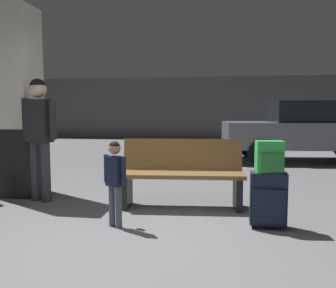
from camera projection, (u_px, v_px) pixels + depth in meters
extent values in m
cube|color=slate|center=(178.00, 176.00, 7.11)|extent=(18.00, 18.00, 0.10)
cube|color=#565658|center=(203.00, 108.00, 15.69)|extent=(18.00, 0.12, 2.80)
cube|color=black|center=(20.00, 162.00, 5.26)|extent=(0.57, 0.57, 1.00)
cube|color=silver|center=(16.00, 68.00, 5.13)|extent=(0.56, 0.56, 1.78)
cube|color=brown|center=(182.00, 174.00, 4.51)|extent=(1.63, 0.58, 0.05)
cube|color=brown|center=(182.00, 154.00, 4.74)|extent=(1.60, 0.25, 0.42)
cube|color=black|center=(127.00, 191.00, 4.58)|extent=(0.11, 0.41, 0.41)
cube|color=black|center=(238.00, 193.00, 4.48)|extent=(0.11, 0.41, 0.41)
cube|color=#191E33|center=(268.00, 198.00, 3.74)|extent=(0.39, 0.21, 0.56)
cube|color=#191E33|center=(269.00, 206.00, 3.64)|extent=(0.34, 0.04, 0.36)
cube|color=#A5A5AA|center=(268.00, 172.00, 3.80)|extent=(0.14, 0.03, 0.02)
cylinder|color=black|center=(252.00, 222.00, 3.88)|extent=(0.02, 0.04, 0.04)
cylinder|color=black|center=(282.00, 224.00, 3.82)|extent=(0.02, 0.04, 0.04)
cube|color=green|center=(269.00, 157.00, 3.70)|extent=(0.30, 0.19, 0.34)
cube|color=#2B773A|center=(271.00, 163.00, 3.61)|extent=(0.23, 0.06, 0.19)
cylinder|color=black|center=(270.00, 142.00, 3.69)|extent=(0.06, 0.03, 0.02)
cylinder|color=#4C5160|center=(119.00, 207.00, 3.74)|extent=(0.07, 0.07, 0.45)
cylinder|color=#4C5160|center=(112.00, 206.00, 3.81)|extent=(0.07, 0.07, 0.45)
cube|color=#191E38|center=(115.00, 171.00, 3.74)|extent=(0.22, 0.19, 0.32)
cylinder|color=#191E38|center=(124.00, 171.00, 3.66)|extent=(0.05, 0.05, 0.31)
cylinder|color=#191E38|center=(106.00, 168.00, 3.82)|extent=(0.05, 0.05, 0.31)
sphere|color=#A87A5B|center=(114.00, 148.00, 3.72)|extent=(0.13, 0.13, 0.13)
sphere|color=black|center=(114.00, 147.00, 3.71)|extent=(0.12, 0.12, 0.12)
cylinder|color=#E5D84C|center=(117.00, 168.00, 3.85)|extent=(0.06, 0.06, 0.10)
cylinder|color=red|center=(117.00, 161.00, 3.85)|extent=(0.01, 0.01, 0.06)
cylinder|color=#38383D|center=(46.00, 172.00, 4.82)|extent=(0.12, 0.12, 0.83)
cylinder|color=#38383D|center=(36.00, 171.00, 4.90)|extent=(0.12, 0.12, 0.83)
cube|color=#232326|center=(39.00, 121.00, 4.80)|extent=(0.38, 0.28, 0.59)
cylinder|color=#232326|center=(53.00, 119.00, 4.69)|extent=(0.10, 0.10, 0.56)
cylinder|color=#232326|center=(26.00, 118.00, 4.89)|extent=(0.10, 0.10, 0.56)
sphere|color=beige|center=(38.00, 89.00, 4.76)|extent=(0.24, 0.24, 0.24)
sphere|color=black|center=(38.00, 87.00, 4.75)|extent=(0.22, 0.22, 0.22)
cube|color=slate|center=(307.00, 135.00, 8.79)|extent=(4.25, 2.11, 0.64)
cube|color=black|center=(314.00, 112.00, 8.73)|extent=(2.25, 1.74, 0.52)
cylinder|color=black|center=(261.00, 153.00, 8.10)|extent=(0.62, 0.26, 0.60)
cylinder|color=black|center=(249.00, 146.00, 9.69)|extent=(0.62, 0.26, 0.60)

